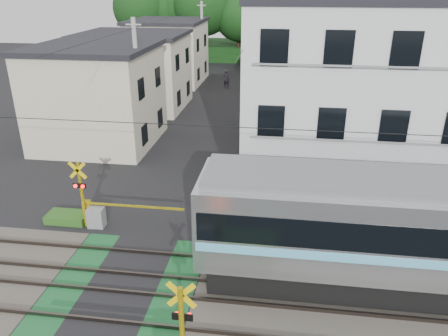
# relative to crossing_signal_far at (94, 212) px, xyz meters

# --- Properties ---
(ground) EXTENTS (120.00, 120.00, 0.00)m
(ground) POSITION_rel_crossing_signal_far_xyz_m (2.59, -3.65, -0.71)
(ground) COLOR black
(track_bed) EXTENTS (120.00, 120.00, 0.14)m
(track_bed) POSITION_rel_crossing_signal_far_xyz_m (2.59, -3.65, -0.67)
(track_bed) COLOR #47423A
(track_bed) RESTS_ON ground
(crossing_signal_far) EXTENTS (4.74, 0.65, 3.09)m
(crossing_signal_far) POSITION_rel_crossing_signal_far_xyz_m (0.00, 0.00, 0.00)
(crossing_signal_far) COLOR yellow
(crossing_signal_far) RESTS_ON ground
(apartment_block) EXTENTS (10.20, 8.36, 9.30)m
(apartment_block) POSITION_rel_crossing_signal_far_xyz_m (11.09, 5.84, 3.94)
(apartment_block) COLOR silver
(apartment_block) RESTS_ON ground
(houses_row) EXTENTS (22.07, 31.35, 6.80)m
(houses_row) POSITION_rel_crossing_signal_far_xyz_m (2.84, 22.27, 2.53)
(houses_row) COLOR beige
(houses_row) RESTS_ON ground
(tree_hill) EXTENTS (40.00, 13.26, 11.08)m
(tree_hill) POSITION_rel_crossing_signal_far_xyz_m (1.78, 44.16, 4.73)
(tree_hill) COLOR #143913
(tree_hill) RESTS_ON ground
(catenary) EXTENTS (60.00, 5.04, 7.00)m
(catenary) POSITION_rel_crossing_signal_far_xyz_m (8.59, -3.62, 2.98)
(catenary) COLOR #2D2D33
(catenary) RESTS_ON ground
(utility_poles) EXTENTS (7.90, 42.00, 8.00)m
(utility_poles) POSITION_rel_crossing_signal_far_xyz_m (1.53, 19.35, 3.37)
(utility_poles) COLOR #A5A5A0
(utility_poles) RESTS_ON ground
(pedestrian) EXTENTS (0.76, 0.61, 1.81)m
(pedestrian) POSITION_rel_crossing_signal_far_xyz_m (2.14, 27.26, 0.19)
(pedestrian) COLOR #352F3B
(pedestrian) RESTS_ON ground
(weed_patches) EXTENTS (10.25, 8.80, 0.40)m
(weed_patches) POSITION_rel_crossing_signal_far_xyz_m (4.34, -3.74, -0.53)
(weed_patches) COLOR #2D5E1E
(weed_patches) RESTS_ON ground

